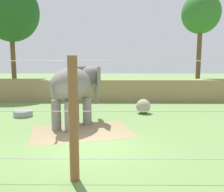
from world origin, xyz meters
The scene contains 9 objects.
ground_plane centered at (0.00, 0.00, 0.00)m, with size 120.00×120.00×0.00m, color #6B8E4C.
dirt_patch centered at (-0.58, 2.08, 0.00)m, with size 4.53×3.11×0.01m, color #937F5B.
embankment_wall centered at (0.00, 11.17, 0.89)m, with size 36.00×1.80×1.78m, color #997F56.
elephant centered at (-0.99, 3.09, 1.99)m, with size 2.75×3.71×3.00m.
enrichment_ball centered at (2.79, 6.05, 0.45)m, with size 0.91×0.91×0.91m, color tan.
cable_fence centered at (-0.05, -2.56, 1.69)m, with size 10.41×0.26×3.38m.
water_tub centered at (-4.50, 5.13, 0.18)m, with size 1.10×1.10×0.35m.
tree_far_left centered at (9.16, 14.65, 7.68)m, with size 3.60×3.60×9.68m.
tree_left_of_centre centered at (-8.80, 14.39, 7.89)m, with size 5.28×5.28×10.70m.
Camera 1 is at (0.93, -8.68, 3.21)m, focal length 38.03 mm.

